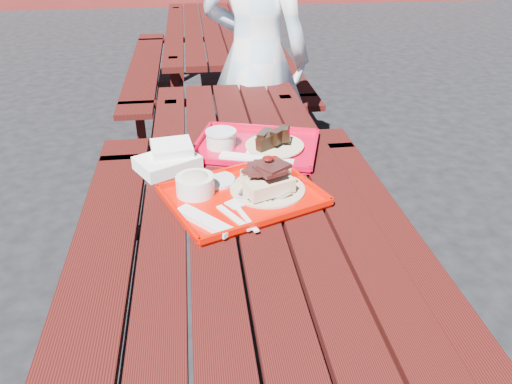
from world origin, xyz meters
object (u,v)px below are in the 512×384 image
picnic_table_near (251,232)px  picnic_table_far (212,49)px  person (256,58)px  near_tray (239,188)px  far_tray (254,145)px

picnic_table_near → picnic_table_far: size_ratio=1.00×
person → picnic_table_near: bearing=106.5°
picnic_table_near → near_tray: bearing=-129.5°
picnic_table_far → picnic_table_near: bearing=-90.0°
near_tray → far_tray: 0.38m
person → near_tray: bearing=104.9°
far_tray → picnic_table_far: bearing=91.2°
picnic_table_far → person: (0.19, -1.49, 0.30)m
picnic_table_far → near_tray: bearing=-90.9°
picnic_table_near → person: bearing=81.9°
far_tray → near_tray: bearing=-104.6°
picnic_table_far → person: person is taller
near_tray → person: 1.39m
picnic_table_far → near_tray: near_tray is taller
picnic_table_near → far_tray: bearing=80.7°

